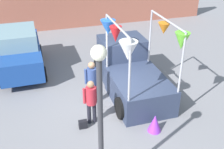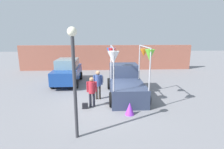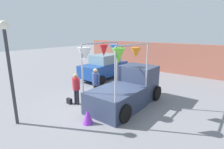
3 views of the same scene
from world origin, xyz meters
The scene contains 9 objects.
ground_plane centered at (0.00, 0.00, 0.00)m, with size 60.00×60.00×0.00m, color slate.
vendor_truck centered at (0.93, 1.05, 0.87)m, with size 2.46×4.18×3.10m.
parked_car centered at (-3.12, 3.95, 0.94)m, with size 1.88×4.00×1.88m.
person_customer centered at (-1.01, -0.65, 0.96)m, with size 0.53×0.34×1.59m.
person_vendor centered at (-0.71, 0.45, 1.03)m, with size 0.53×0.34×1.70m.
handbag centered at (-1.36, -0.85, 0.14)m, with size 0.28×0.16×0.28m, color black.
street_lamp centered at (-1.41, -3.40, 2.58)m, with size 0.32×0.32×3.95m.
brick_boundary_wall centered at (0.00, 9.15, 1.30)m, with size 18.00×0.36×2.60m, color #9E5947.
folded_kite_bundle_violet centered at (0.81, -1.66, 0.30)m, with size 0.44×0.44×0.60m, color purple.
Camera 1 is at (-2.57, -8.04, 5.95)m, focal length 45.00 mm.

